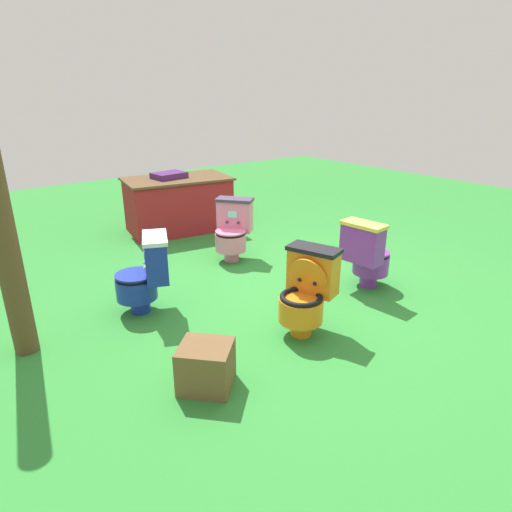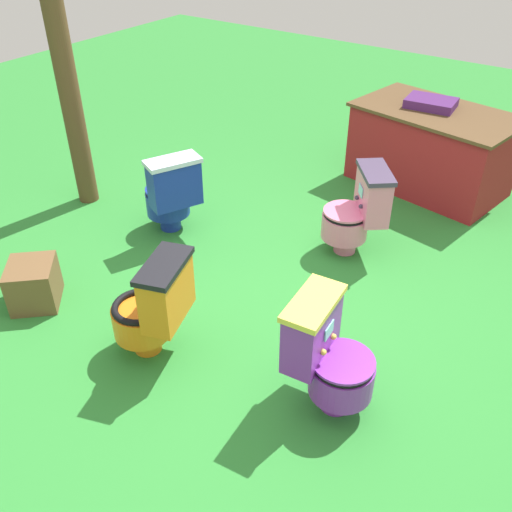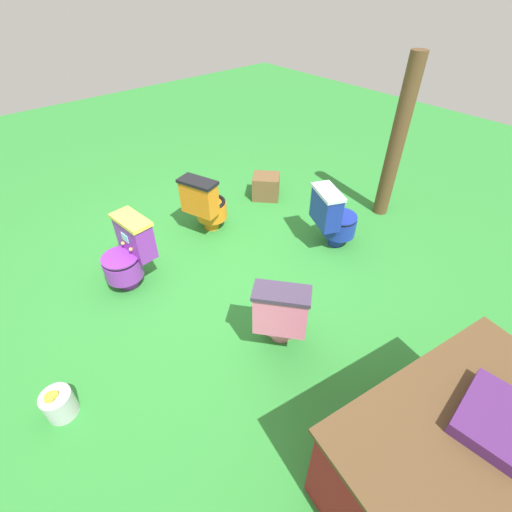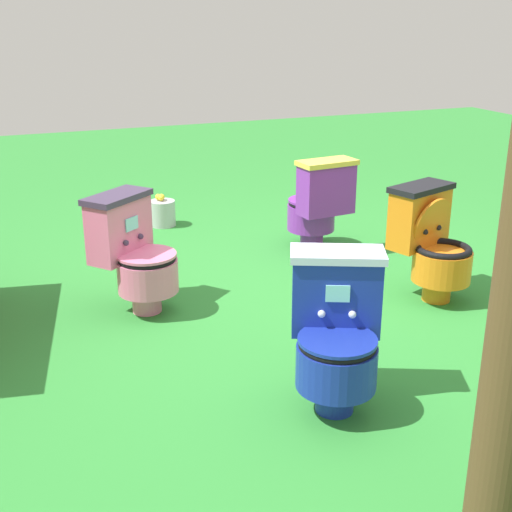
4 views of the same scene
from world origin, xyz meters
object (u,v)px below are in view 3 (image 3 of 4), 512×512
small_crate (266,187)px  lemon_bucket (59,404)px  toilet_blue (334,218)px  wooden_post (397,142)px  toilet_pink (282,313)px  toilet_orange (206,204)px  vendor_table (450,459)px  toilet_purple (128,253)px

small_crate → lemon_bucket: size_ratio=1.28×
toilet_blue → wooden_post: bearing=116.4°
toilet_pink → toilet_orange: size_ratio=1.00×
toilet_pink → vendor_table: 1.45m
toilet_purple → small_crate: bearing=-85.7°
small_crate → wooden_post: bearing=124.9°
toilet_purple → vendor_table: (-0.53, 2.98, 0.02)m
small_crate → vendor_table: bearing=64.0°
toilet_purple → toilet_blue: bearing=-120.2°
toilet_blue → lemon_bucket: toilet_blue is taller
toilet_blue → lemon_bucket: (3.06, 0.04, -0.25)m
toilet_pink → vendor_table: bearing=-41.3°
toilet_purple → lemon_bucket: size_ratio=2.63×
vendor_table → toilet_blue: bearing=-125.4°
toilet_pink → vendor_table: vendor_table is taller
lemon_bucket → toilet_orange: bearing=-150.9°
vendor_table → small_crate: (-1.64, -3.37, -0.23)m
toilet_purple → wooden_post: size_ratio=0.38×
wooden_post → small_crate: size_ratio=5.34×
toilet_blue → lemon_bucket: bearing=-64.6°
toilet_blue → toilet_pink: same height
toilet_pink → wooden_post: size_ratio=0.38×
toilet_blue → wooden_post: wooden_post is taller
toilet_orange → vendor_table: bearing=-28.4°
toilet_pink → small_crate: (-1.58, -1.92, -0.21)m
vendor_table → toilet_orange: bearing=-99.9°
toilet_pink → toilet_purple: 1.65m
toilet_blue → wooden_post: size_ratio=0.38×
vendor_table → small_crate: vendor_table is taller
toilet_orange → wooden_post: bearing=41.4°
toilet_orange → wooden_post: size_ratio=0.38×
wooden_post → small_crate: (0.88, -1.26, -0.79)m
vendor_table → wooden_post: 3.33m
toilet_blue → lemon_bucket: size_ratio=2.63×
toilet_pink → small_crate: bearing=101.5°
toilet_purple → toilet_orange: size_ratio=1.00×
toilet_pink → small_crate: 2.50m
toilet_orange → toilet_pink: bearing=-34.4°
toilet_blue → vendor_table: (1.47, 2.07, 0.02)m
vendor_table → lemon_bucket: size_ratio=5.76×
wooden_post → lemon_bucket: 4.20m
toilet_orange → lemon_bucket: bearing=-79.4°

